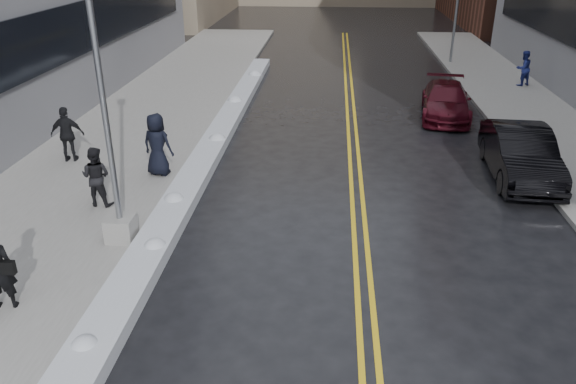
% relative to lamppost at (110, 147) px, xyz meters
% --- Properties ---
extents(ground, '(160.00, 160.00, 0.00)m').
position_rel_lamppost_xyz_m(ground, '(3.30, -2.00, -2.53)').
color(ground, black).
rests_on(ground, ground).
extents(sidewalk_west, '(5.50, 50.00, 0.15)m').
position_rel_lamppost_xyz_m(sidewalk_west, '(-2.45, 8.00, -2.46)').
color(sidewalk_west, gray).
rests_on(sidewalk_west, ground).
extents(sidewalk_east, '(4.00, 50.00, 0.15)m').
position_rel_lamppost_xyz_m(sidewalk_east, '(13.30, 8.00, -2.46)').
color(sidewalk_east, gray).
rests_on(sidewalk_east, ground).
extents(lane_line_left, '(0.12, 50.00, 0.01)m').
position_rel_lamppost_xyz_m(lane_line_left, '(5.65, 8.00, -2.53)').
color(lane_line_left, gold).
rests_on(lane_line_left, ground).
extents(lane_line_right, '(0.12, 50.00, 0.01)m').
position_rel_lamppost_xyz_m(lane_line_right, '(5.95, 8.00, -2.53)').
color(lane_line_right, gold).
rests_on(lane_line_right, ground).
extents(snow_ridge, '(0.90, 30.00, 0.34)m').
position_rel_lamppost_xyz_m(snow_ridge, '(0.85, 6.00, -2.36)').
color(snow_ridge, '#B8BBC2').
rests_on(snow_ridge, ground).
extents(lamppost, '(0.65, 0.65, 7.62)m').
position_rel_lamppost_xyz_m(lamppost, '(0.00, 0.00, 0.00)').
color(lamppost, gray).
rests_on(lamppost, sidewalk_west).
extents(fire_hydrant, '(0.26, 0.26, 0.73)m').
position_rel_lamppost_xyz_m(fire_hydrant, '(12.30, 8.00, -1.98)').
color(fire_hydrant, maroon).
rests_on(fire_hydrant, sidewalk_east).
extents(traffic_signal, '(0.16, 0.20, 6.00)m').
position_rel_lamppost_xyz_m(traffic_signal, '(11.80, 22.00, 0.87)').
color(traffic_signal, gray).
rests_on(traffic_signal, sidewalk_east).
extents(pedestrian_b, '(0.87, 0.71, 1.66)m').
position_rel_lamppost_xyz_m(pedestrian_b, '(-1.29, 1.86, -1.55)').
color(pedestrian_b, black).
rests_on(pedestrian_b, sidewalk_west).
extents(pedestrian_c, '(1.07, 0.83, 1.93)m').
position_rel_lamppost_xyz_m(pedestrian_c, '(-0.26, 4.09, -1.42)').
color(pedestrian_c, black).
rests_on(pedestrian_c, sidewalk_west).
extents(pedestrian_d, '(1.11, 0.59, 1.81)m').
position_rel_lamppost_xyz_m(pedestrian_d, '(-3.48, 4.98, -1.48)').
color(pedestrian_d, black).
rests_on(pedestrian_d, sidewalk_west).
extents(pedestrian_east, '(1.02, 0.93, 1.68)m').
position_rel_lamppost_xyz_m(pedestrian_east, '(14.21, 16.52, -1.54)').
color(pedestrian_east, navy).
rests_on(pedestrian_east, sidewalk_east).
extents(car_black, '(1.91, 4.87, 1.58)m').
position_rel_lamppost_xyz_m(car_black, '(10.80, 5.06, -1.74)').
color(car_black, black).
rests_on(car_black, ground).
extents(car_maroon, '(2.48, 4.85, 1.35)m').
position_rel_lamppost_xyz_m(car_maroon, '(9.66, 11.42, -1.86)').
color(car_maroon, '#3C0913').
rests_on(car_maroon, ground).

